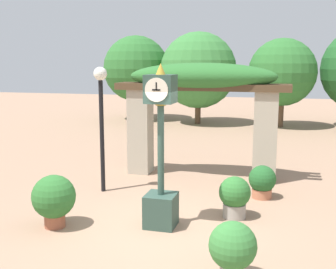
% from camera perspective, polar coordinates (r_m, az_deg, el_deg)
% --- Properties ---
extents(ground_plane, '(60.00, 60.00, 0.00)m').
position_cam_1_polar(ground_plane, '(7.88, -0.78, -12.60)').
color(ground_plane, '#9E7A60').
extents(pedestal_clock, '(0.55, 0.55, 2.98)m').
position_cam_1_polar(pedestal_clock, '(7.61, -0.98, -3.38)').
color(pedestal_clock, '#2D473D').
rests_on(pedestal_clock, ground).
extents(pergola, '(4.50, 1.18, 2.99)m').
position_cam_1_polar(pergola, '(10.93, 4.51, 5.37)').
color(pergola, '#A89E89').
rests_on(pergola, ground).
extents(potted_plant_near_left, '(0.61, 0.61, 0.74)m').
position_cam_1_polar(potted_plant_near_left, '(9.66, 12.65, -6.17)').
color(potted_plant_near_left, '#B26B4C').
rests_on(potted_plant_near_left, ground).
extents(potted_plant_near_right, '(0.80, 0.80, 0.98)m').
position_cam_1_polar(potted_plant_near_right, '(8.05, -15.21, -8.33)').
color(potted_plant_near_right, '#9E563D').
rests_on(potted_plant_near_right, ground).
extents(potted_plant_far_left, '(0.67, 0.67, 0.86)m').
position_cam_1_polar(potted_plant_far_left, '(6.03, 8.75, -14.95)').
color(potted_plant_far_left, gray).
rests_on(potted_plant_far_left, ground).
extents(potted_plant_far_right, '(0.62, 0.62, 0.82)m').
position_cam_1_polar(potted_plant_far_right, '(8.36, 9.02, -8.19)').
color(potted_plant_far_right, gray).
rests_on(potted_plant_far_right, ground).
extents(lamp_post, '(0.31, 0.31, 2.90)m').
position_cam_1_polar(lamp_post, '(9.73, -9.05, 4.08)').
color(lamp_post, black).
rests_on(lamp_post, ground).
extents(tree_line, '(14.62, 4.43, 4.61)m').
position_cam_1_polar(tree_line, '(20.77, 10.67, 8.59)').
color(tree_line, brown).
rests_on(tree_line, ground).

